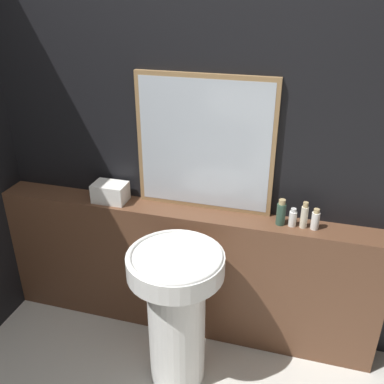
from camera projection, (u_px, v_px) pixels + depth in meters
wall_back at (189, 147)px, 2.53m from camera, size 8.00×0.06×2.50m
vanity_counter at (183, 271)px, 2.77m from camera, size 2.42×0.20×0.89m
pedestal_sink at (176, 307)px, 2.36m from camera, size 0.52×0.52×0.87m
mirror at (204, 145)px, 2.44m from camera, size 0.81×0.03×0.80m
towel_stack at (110, 192)px, 2.67m from camera, size 0.21×0.14×0.12m
shampoo_bottle at (281, 213)px, 2.40m from camera, size 0.05×0.05×0.16m
conditioner_bottle at (293, 218)px, 2.39m from camera, size 0.04×0.04×0.11m
lotion_bottle at (304, 216)px, 2.37m from camera, size 0.04×0.04×0.16m
body_wash_bottle at (315, 220)px, 2.36m from camera, size 0.05×0.05×0.12m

